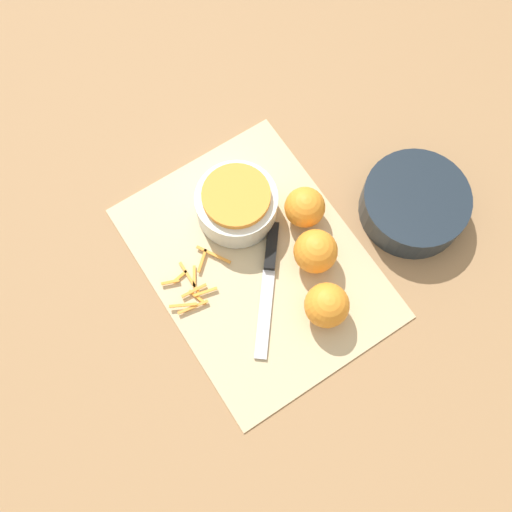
# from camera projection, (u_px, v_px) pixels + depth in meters

# --- Properties ---
(ground_plane) EXTENTS (4.00, 4.00, 0.00)m
(ground_plane) POSITION_uv_depth(u_px,v_px,m) (256.00, 263.00, 1.09)
(ground_plane) COLOR #9E754C
(cutting_board) EXTENTS (0.48, 0.36, 0.01)m
(cutting_board) POSITION_uv_depth(u_px,v_px,m) (256.00, 262.00, 1.09)
(cutting_board) COLOR #CCB284
(cutting_board) RESTS_ON ground_plane
(bowl_speckled) EXTENTS (0.15, 0.15, 0.08)m
(bowl_speckled) POSITION_uv_depth(u_px,v_px,m) (237.00, 203.00, 1.08)
(bowl_speckled) COLOR silver
(bowl_speckled) RESTS_ON cutting_board
(bowl_dark) EXTENTS (0.19, 0.19, 0.06)m
(bowl_dark) POSITION_uv_depth(u_px,v_px,m) (414.00, 204.00, 1.09)
(bowl_dark) COLOR #1E2833
(bowl_dark) RESTS_ON ground_plane
(knife) EXTENTS (0.21, 0.17, 0.02)m
(knife) POSITION_uv_depth(u_px,v_px,m) (270.00, 264.00, 1.07)
(knife) COLOR black
(knife) RESTS_ON cutting_board
(orange_left) EXTENTS (0.08, 0.08, 0.08)m
(orange_left) POSITION_uv_depth(u_px,v_px,m) (327.00, 305.00, 1.02)
(orange_left) COLOR orange
(orange_left) RESTS_ON cutting_board
(orange_right) EXTENTS (0.08, 0.08, 0.08)m
(orange_right) POSITION_uv_depth(u_px,v_px,m) (316.00, 251.00, 1.05)
(orange_right) COLOR orange
(orange_right) RESTS_ON cutting_board
(orange_back) EXTENTS (0.07, 0.07, 0.07)m
(orange_back) POSITION_uv_depth(u_px,v_px,m) (305.00, 207.00, 1.08)
(orange_back) COLOR orange
(orange_back) RESTS_ON cutting_board
(peel_pile) EXTENTS (0.11, 0.14, 0.01)m
(peel_pile) POSITION_uv_depth(u_px,v_px,m) (195.00, 283.00, 1.07)
(peel_pile) COLOR #F79A37
(peel_pile) RESTS_ON cutting_board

